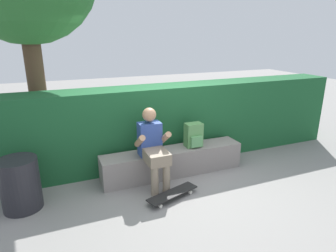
% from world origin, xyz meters
% --- Properties ---
extents(ground_plane, '(24.00, 24.00, 0.00)m').
position_xyz_m(ground_plane, '(0.00, 0.00, 0.00)').
color(ground_plane, gray).
extents(bench_main, '(2.37, 0.41, 0.44)m').
position_xyz_m(bench_main, '(0.00, 0.44, 0.22)').
color(bench_main, gray).
rests_on(bench_main, ground).
extents(person_skater, '(0.49, 0.62, 1.19)m').
position_xyz_m(person_skater, '(-0.42, 0.24, 0.64)').
color(person_skater, '#2D4793').
rests_on(person_skater, ground).
extents(skateboard_near_person, '(0.82, 0.44, 0.09)m').
position_xyz_m(skateboard_near_person, '(-0.31, -0.26, 0.07)').
color(skateboard_near_person, black).
rests_on(skateboard_near_person, ground).
extents(backpack_on_bench, '(0.28, 0.23, 0.40)m').
position_xyz_m(backpack_on_bench, '(0.37, 0.43, 0.63)').
color(backpack_on_bench, '#51894C').
rests_on(backpack_on_bench, bench_main).
extents(hedge_row, '(6.36, 0.62, 1.38)m').
position_xyz_m(hedge_row, '(0.44, 1.06, 0.69)').
color(hedge_row, '#1A522B').
rests_on(hedge_row, ground).
extents(trash_bin, '(0.50, 0.50, 0.71)m').
position_xyz_m(trash_bin, '(-2.26, 0.29, 0.35)').
color(trash_bin, '#232328').
rests_on(trash_bin, ground).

